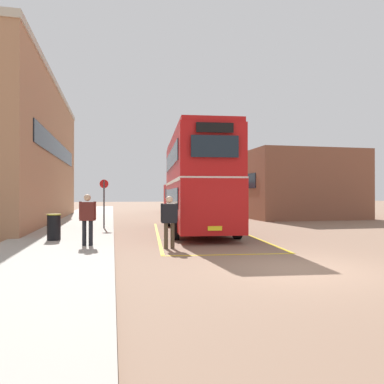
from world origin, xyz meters
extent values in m
plane|color=#846651|center=(0.00, 14.40, 0.00)|extent=(135.60, 135.60, 0.00)
cube|color=#A39E93|center=(-6.50, 16.80, 0.07)|extent=(4.00, 57.60, 0.14)
cube|color=#AD7A56|center=(-10.81, 17.39, 4.36)|extent=(5.42, 20.72, 8.72)
cube|color=#19232D|center=(-8.07, 17.39, 4.79)|extent=(0.06, 15.75, 1.10)
cube|color=#BCB29E|center=(-10.81, 17.39, 8.90)|extent=(5.54, 20.84, 0.36)
cube|color=brown|center=(9.74, 21.76, 2.59)|extent=(8.47, 13.72, 5.18)
cube|color=#19232D|center=(5.47, 21.76, 2.85)|extent=(0.06, 10.43, 1.10)
cylinder|color=black|center=(-1.46, 12.82, 0.50)|extent=(0.37, 1.02, 1.00)
cylinder|color=black|center=(1.12, 12.58, 0.50)|extent=(0.37, 1.02, 1.00)
cylinder|color=black|center=(-2.04, 6.55, 0.50)|extent=(0.37, 1.02, 1.00)
cylinder|color=black|center=(0.53, 6.31, 0.50)|extent=(0.37, 1.02, 1.00)
cube|color=#B71414|center=(-0.46, 9.56, 1.40)|extent=(3.44, 10.33, 2.10)
cube|color=#B71414|center=(-0.46, 9.56, 3.50)|extent=(3.42, 10.13, 2.10)
cube|color=#B71414|center=(-0.46, 9.56, 4.65)|extent=(3.31, 10.02, 0.20)
cube|color=white|center=(-0.46, 9.56, 2.45)|extent=(3.46, 10.24, 0.14)
cube|color=#19232D|center=(-1.73, 9.68, 1.70)|extent=(0.80, 8.28, 0.84)
cube|color=#19232D|center=(-1.73, 9.68, 3.60)|extent=(0.80, 8.28, 0.84)
cube|color=#19232D|center=(0.81, 9.45, 1.70)|extent=(0.80, 8.28, 0.84)
cube|color=#19232D|center=(0.81, 9.45, 3.60)|extent=(0.80, 8.28, 0.84)
cube|color=#19232D|center=(-0.93, 4.49, 3.60)|extent=(1.75, 0.20, 0.80)
cube|color=black|center=(-0.93, 4.49, 4.28)|extent=(1.38, 0.17, 0.36)
cube|color=#19232D|center=(0.01, 14.63, 1.80)|extent=(2.00, 0.23, 1.00)
cube|color=yellow|center=(-0.93, 4.49, 0.63)|extent=(0.52, 0.08, 0.16)
cylinder|color=black|center=(1.23, 31.39, 0.46)|extent=(0.35, 0.94, 0.92)
cylinder|color=black|center=(3.75, 31.64, 0.46)|extent=(0.35, 0.94, 0.92)
cylinder|color=black|center=(1.75, 26.06, 0.46)|extent=(0.35, 0.94, 0.92)
cylinder|color=black|center=(4.27, 26.31, 0.46)|extent=(0.35, 0.94, 0.92)
cube|color=#B71414|center=(2.75, 28.85, 1.60)|extent=(3.30, 9.12, 2.60)
cube|color=silver|center=(2.75, 28.85, 2.96)|extent=(3.12, 8.75, 0.12)
cube|color=#19232D|center=(1.51, 28.73, 1.95)|extent=(0.72, 7.11, 0.96)
cube|color=#19232D|center=(3.99, 28.97, 1.95)|extent=(0.72, 7.11, 0.96)
cube|color=#19232D|center=(2.31, 33.31, 1.90)|extent=(1.95, 0.23, 1.10)
cylinder|color=#473828|center=(-2.54, 4.17, 0.44)|extent=(0.14, 0.14, 0.88)
cylinder|color=#473828|center=(-2.77, 4.15, 0.44)|extent=(0.14, 0.14, 0.88)
cube|color=black|center=(-2.65, 4.16, 1.21)|extent=(0.53, 0.26, 0.66)
cylinder|color=black|center=(-2.40, 4.18, 1.24)|extent=(0.09, 0.09, 0.62)
cylinder|color=black|center=(-2.91, 4.14, 1.24)|extent=(0.09, 0.09, 0.62)
sphere|color=beige|center=(-2.65, 4.14, 1.68)|extent=(0.24, 0.24, 0.24)
cylinder|color=black|center=(-5.27, 4.45, 0.56)|extent=(0.14, 0.14, 0.84)
cylinder|color=black|center=(-5.48, 4.50, 0.56)|extent=(0.14, 0.14, 0.84)
cube|color=#591E19|center=(-5.38, 4.47, 1.29)|extent=(0.53, 0.33, 0.63)
cylinder|color=#591E19|center=(-5.14, 4.42, 1.32)|extent=(0.09, 0.09, 0.60)
cylinder|color=#591E19|center=(-5.61, 4.53, 1.32)|extent=(0.09, 0.09, 0.60)
sphere|color=tan|center=(-5.38, 4.46, 1.75)|extent=(0.23, 0.23, 0.23)
cylinder|color=black|center=(-6.71, 6.25, 0.61)|extent=(0.49, 0.49, 0.94)
cylinder|color=olive|center=(-6.71, 6.25, 1.10)|extent=(0.52, 0.52, 0.04)
cylinder|color=#4C4C51|center=(-4.98, 10.94, 1.35)|extent=(0.08, 0.08, 2.43)
cylinder|color=red|center=(-4.98, 10.94, 2.39)|extent=(0.44, 0.06, 0.44)
cube|color=gold|center=(-2.51, 8.74, 0.00)|extent=(1.25, 12.10, 0.01)
cube|color=gold|center=(1.58, 8.36, 0.00)|extent=(1.25, 12.10, 0.01)
cube|color=gold|center=(-1.03, 2.50, 0.00)|extent=(4.22, 0.51, 0.01)
camera|label=1|loc=(-4.55, -8.38, 1.87)|focal=34.59mm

